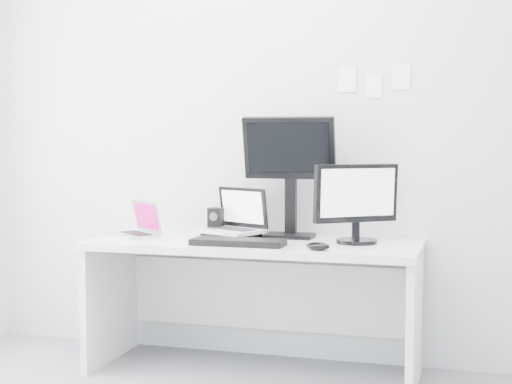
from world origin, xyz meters
TOP-DOWN VIEW (x-y plane):
  - back_wall at (0.00, 1.60)m, footprint 3.60×0.00m
  - desk at (0.00, 1.25)m, footprint 1.80×0.70m
  - macbook at (-0.71, 1.24)m, footprint 0.36×0.35m
  - speaker at (-0.29, 1.45)m, footprint 0.10×0.10m
  - dell_laptop at (-0.17, 1.35)m, footprint 0.43×0.39m
  - rear_monitor at (0.16, 1.44)m, footprint 0.52×0.20m
  - samsung_monitor at (0.55, 1.32)m, footprint 0.52×0.46m
  - keyboard at (-0.03, 1.07)m, footprint 0.49×0.18m
  - mouse at (0.41, 1.01)m, footprint 0.14×0.11m
  - wall_note_0 at (0.45, 1.59)m, footprint 0.10×0.00m
  - wall_note_1 at (0.60, 1.59)m, footprint 0.09×0.00m
  - wall_note_2 at (0.75, 1.59)m, footprint 0.10×0.00m

SIDE VIEW (x-z plane):
  - desk at x=0.00m, z-range 0.00..0.73m
  - keyboard at x=-0.03m, z-range 0.73..0.76m
  - mouse at x=0.41m, z-range 0.73..0.77m
  - speaker at x=-0.29m, z-range 0.73..0.89m
  - macbook at x=-0.71m, z-range 0.73..0.95m
  - dell_laptop at x=-0.17m, z-range 0.73..1.02m
  - samsung_monitor at x=0.55m, z-range 0.73..1.17m
  - rear_monitor at x=0.16m, z-range 0.73..1.43m
  - back_wall at x=0.00m, z-range -0.45..3.15m
  - wall_note_1 at x=0.60m, z-range 1.52..1.65m
  - wall_note_0 at x=0.45m, z-range 1.55..1.69m
  - wall_note_2 at x=0.75m, z-range 1.56..1.70m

